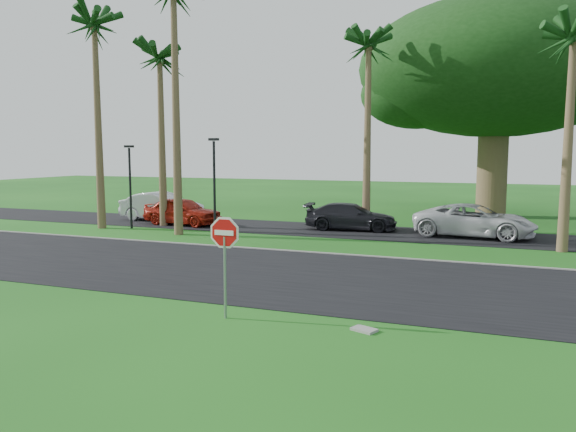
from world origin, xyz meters
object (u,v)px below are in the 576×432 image
Objects in this scene: car_dark at (351,217)px; car_minivan at (475,221)px; car_silver at (162,207)px; car_red at (182,211)px; stop_sign_near at (225,246)px.

car_dark is 6.06m from car_minivan.
car_silver reaches higher than car_red.
car_red is at bearing -116.09° from car_silver.
car_silver is at bearing 96.47° from car_minivan.
car_silver is 11.20m from car_dark.
stop_sign_near is at bearing -139.68° from car_silver.
car_dark is 0.85× the size of car_minivan.
car_minivan is at bearing -99.17° from car_dark.
car_minivan is (15.19, 1.14, 0.02)m from car_red.
stop_sign_near reaches higher than car_red.
stop_sign_near reaches higher than car_dark.
car_dark is (9.14, 1.38, -0.07)m from car_red.
car_minivan is (4.98, 15.77, -1.00)m from stop_sign_near.
car_red is at bearing 91.66° from car_dark.
car_red is 0.94× the size of car_dark.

